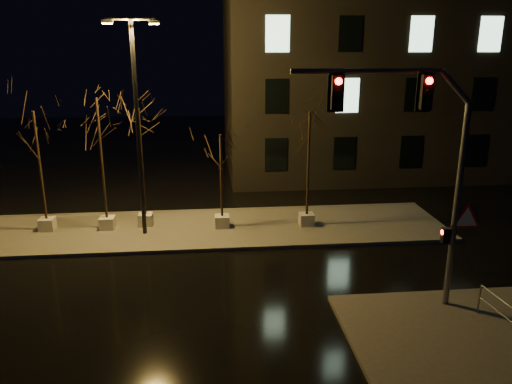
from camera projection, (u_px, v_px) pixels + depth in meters
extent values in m
plane|color=black|center=(209.00, 291.00, 17.36)|extent=(90.00, 90.00, 0.00)
cube|color=#4D4A45|center=(208.00, 228.00, 23.07)|extent=(22.00, 5.00, 0.15)
cube|color=#4D4A45|center=(464.00, 333.00, 14.70)|extent=(7.00, 5.00, 0.15)
cube|color=black|center=(411.00, 56.00, 33.72)|extent=(25.00, 12.00, 15.00)
cube|color=#B7B6AB|center=(47.00, 224.00, 22.62)|extent=(0.65, 0.65, 0.55)
cylinder|color=black|center=(40.00, 166.00, 21.86)|extent=(0.11, 0.11, 4.84)
cube|color=#B7B6AB|center=(107.00, 223.00, 22.77)|extent=(0.65, 0.65, 0.55)
cylinder|color=black|center=(102.00, 160.00, 21.93)|extent=(0.11, 0.11, 5.38)
cube|color=#B7B6AB|center=(146.00, 219.00, 23.22)|extent=(0.65, 0.65, 0.55)
cylinder|color=black|center=(142.00, 163.00, 22.45)|extent=(0.11, 0.11, 4.88)
cube|color=#B7B6AB|center=(222.00, 221.00, 22.98)|extent=(0.65, 0.65, 0.55)
cylinder|color=black|center=(221.00, 176.00, 22.37)|extent=(0.11, 0.11, 3.76)
cube|color=#B7B6AB|center=(307.00, 219.00, 23.24)|extent=(0.65, 0.65, 0.55)
cylinder|color=black|center=(308.00, 164.00, 22.49)|extent=(0.11, 0.11, 4.74)
cylinder|color=slate|center=(456.00, 209.00, 15.33)|extent=(0.19, 0.19, 6.48)
cylinder|color=slate|center=(367.00, 71.00, 13.96)|extent=(4.32, 0.28, 0.15)
cube|color=black|center=(426.00, 92.00, 14.24)|extent=(0.33, 0.25, 0.97)
cube|color=black|center=(337.00, 93.00, 14.08)|extent=(0.33, 0.25, 0.97)
cube|color=black|center=(446.00, 235.00, 15.56)|extent=(0.24, 0.20, 0.49)
cone|color=red|center=(466.00, 219.00, 15.40)|extent=(1.12, 0.07, 1.12)
sphere|color=#FF0C07|center=(472.00, 80.00, 14.23)|extent=(0.19, 0.19, 0.19)
cylinder|color=black|center=(138.00, 133.00, 21.01)|extent=(0.18, 0.18, 9.06)
cylinder|color=black|center=(130.00, 19.00, 19.73)|extent=(1.99, 0.33, 0.09)
cube|color=#FFA432|center=(107.00, 23.00, 19.58)|extent=(0.48, 0.31, 0.18)
cube|color=#FFA432|center=(154.00, 23.00, 19.95)|extent=(0.48, 0.31, 0.18)
cylinder|color=slate|center=(479.00, 300.00, 15.54)|extent=(0.05, 0.05, 0.91)
cylinder|color=slate|center=(503.00, 301.00, 14.44)|extent=(0.22, 2.02, 0.04)
cylinder|color=slate|center=(501.00, 313.00, 14.56)|extent=(0.22, 2.02, 0.04)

